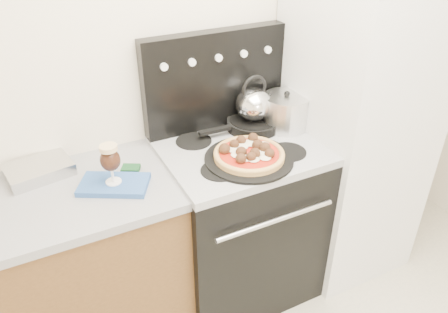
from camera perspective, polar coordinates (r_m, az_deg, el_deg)
room_shell at (r=1.33m, az=17.70°, el=-4.25°), size 3.52×3.01×2.52m
base_cabinet at (r=2.27m, az=-24.88°, el=-15.78°), size 1.45×0.60×0.86m
stove_body at (r=2.41m, az=1.85°, el=-8.62°), size 0.76×0.65×0.88m
cooktop at (r=2.15m, az=2.05°, el=0.82°), size 0.76×0.65×0.04m
backguard at (r=2.25m, az=-1.22°, el=9.96°), size 0.76×0.08×0.50m
fridge at (r=2.49m, az=16.73°, el=5.22°), size 0.64×0.68×1.90m
foil_sheet at (r=2.12m, az=-23.04°, el=-1.59°), size 0.30×0.25×0.05m
oven_mitt at (r=1.94m, az=-14.16°, el=-3.57°), size 0.33×0.29×0.02m
beer_glass at (r=1.88m, az=-14.56°, el=-0.96°), size 0.09×0.09×0.18m
pizza_pan at (r=2.03m, az=3.28°, el=-0.28°), size 0.45×0.45×0.01m
pizza at (r=2.02m, az=3.31°, el=0.45°), size 0.42×0.42×0.05m
skillet at (r=2.30m, az=3.80°, el=4.26°), size 0.28×0.28×0.05m
tea_kettle at (r=2.25m, az=3.91°, el=7.14°), size 0.22×0.22×0.20m
stock_pot at (r=2.30m, az=8.03°, el=5.67°), size 0.26×0.26×0.17m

